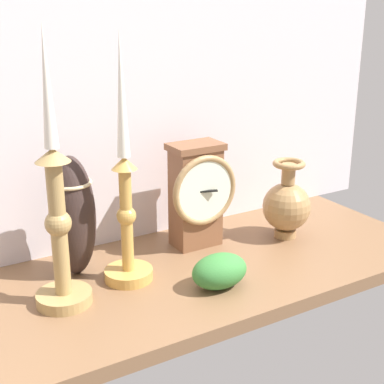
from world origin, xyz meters
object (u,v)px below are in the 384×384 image
Objects in this scene: candlestick_tall_center at (59,221)px; tall_ceramic_vase at (73,216)px; mantel_clock at (197,194)px; candlestick_tall_left at (126,206)px; brass_vase_bulbous at (287,205)px.

tall_ceramic_vase is at bearing 61.17° from candlestick_tall_center.
candlestick_tall_left reaches higher than mantel_clock.
candlestick_tall_center is at bearing -167.66° from candlestick_tall_left.
brass_vase_bulbous is 41.12cm from tall_ceramic_vase.
candlestick_tall_center reaches higher than tall_ceramic_vase.
brass_vase_bulbous is at bearing -17.76° from mantel_clock.
mantel_clock is 18.12cm from candlestick_tall_left.
tall_ceramic_vase is at bearing 135.45° from candlestick_tall_left.
candlestick_tall_left is at bearing 12.34° from candlestick_tall_center.
candlestick_tall_left reaches higher than tall_ceramic_vase.
mantel_clock is 30.08cm from candlestick_tall_center.
candlestick_tall_left is 2.61× the size of brass_vase_bulbous.
mantel_clock is 18.07cm from brass_vase_bulbous.
candlestick_tall_left is at bearing -179.22° from brass_vase_bulbous.
brass_vase_bulbous is (16.86, -5.40, -3.63)cm from mantel_clock.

